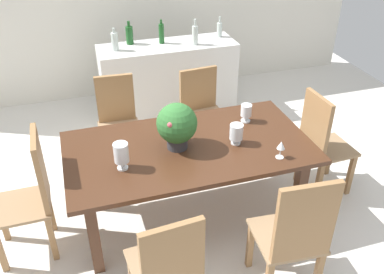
{
  "coord_description": "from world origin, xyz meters",
  "views": [
    {
      "loc": [
        -0.83,
        -2.88,
        2.62
      ],
      "look_at": [
        0.07,
        0.01,
        0.73
      ],
      "focal_mm": 39.66,
      "sensor_mm": 36.0,
      "label": 1
    }
  ],
  "objects_px": {
    "chair_foot_end": "(321,141)",
    "chair_near_left": "(168,268)",
    "crystal_vase_left": "(246,111)",
    "wine_bottle_dark": "(115,41)",
    "crystal_vase_right": "(121,153)",
    "wine_glass": "(281,146)",
    "chair_near_right": "(295,234)",
    "chair_head_end": "(32,192)",
    "chair_far_left": "(118,119)",
    "wine_bottle_amber": "(219,29)",
    "wine_bottle_clear": "(129,35)",
    "wine_bottle_tall": "(161,33)",
    "crystal_vase_center_near": "(236,132)",
    "dining_table": "(189,155)",
    "wine_bottle_green": "(195,35)",
    "flower_centerpiece": "(177,125)",
    "chair_far_right": "(202,108)",
    "kitchen_counter": "(168,82)"
  },
  "relations": [
    {
      "from": "wine_bottle_clear",
      "to": "wine_bottle_green",
      "type": "distance_m",
      "value": 0.75
    },
    {
      "from": "crystal_vase_center_near",
      "to": "wine_glass",
      "type": "distance_m",
      "value": 0.38
    },
    {
      "from": "wine_bottle_clear",
      "to": "chair_far_left",
      "type": "bearing_deg",
      "value": -108.74
    },
    {
      "from": "chair_foot_end",
      "to": "chair_near_left",
      "type": "height_order",
      "value": "chair_foot_end"
    },
    {
      "from": "kitchen_counter",
      "to": "wine_bottle_amber",
      "type": "xyz_separation_m",
      "value": [
        0.67,
        0.08,
        0.56
      ]
    },
    {
      "from": "wine_bottle_dark",
      "to": "chair_foot_end",
      "type": "bearing_deg",
      "value": -49.39
    },
    {
      "from": "chair_near_right",
      "to": "crystal_vase_center_near",
      "type": "xyz_separation_m",
      "value": [
        -0.06,
        0.92,
        0.27
      ]
    },
    {
      "from": "chair_far_left",
      "to": "wine_bottle_clear",
      "type": "relative_size",
      "value": 3.61
    },
    {
      "from": "flower_centerpiece",
      "to": "wine_bottle_dark",
      "type": "xyz_separation_m",
      "value": [
        -0.2,
        1.8,
        0.09
      ]
    },
    {
      "from": "chair_near_right",
      "to": "crystal_vase_right",
      "type": "relative_size",
      "value": 4.89
    },
    {
      "from": "dining_table",
      "to": "chair_head_end",
      "type": "distance_m",
      "value": 1.25
    },
    {
      "from": "chair_head_end",
      "to": "wine_glass",
      "type": "xyz_separation_m",
      "value": [
        1.87,
        -0.37,
        0.28
      ]
    },
    {
      "from": "chair_head_end",
      "to": "crystal_vase_right",
      "type": "height_order",
      "value": "chair_head_end"
    },
    {
      "from": "chair_far_left",
      "to": "wine_bottle_amber",
      "type": "xyz_separation_m",
      "value": [
        1.4,
        0.91,
        0.5
      ]
    },
    {
      "from": "crystal_vase_left",
      "to": "wine_bottle_tall",
      "type": "xyz_separation_m",
      "value": [
        -0.35,
        1.65,
        0.21
      ]
    },
    {
      "from": "chair_near_left",
      "to": "crystal_vase_center_near",
      "type": "relative_size",
      "value": 5.68
    },
    {
      "from": "crystal_vase_left",
      "to": "wine_bottle_dark",
      "type": "xyz_separation_m",
      "value": [
        -0.89,
        1.58,
        0.2
      ]
    },
    {
      "from": "wine_bottle_clear",
      "to": "wine_bottle_tall",
      "type": "distance_m",
      "value": 0.37
    },
    {
      "from": "chair_foot_end",
      "to": "crystal_vase_right",
      "type": "xyz_separation_m",
      "value": [
        -1.81,
        -0.14,
        0.32
      ]
    },
    {
      "from": "chair_near_left",
      "to": "chair_near_right",
      "type": "distance_m",
      "value": 0.88
    },
    {
      "from": "chair_foot_end",
      "to": "wine_bottle_tall",
      "type": "bearing_deg",
      "value": 25.9
    },
    {
      "from": "chair_far_right",
      "to": "chair_head_end",
      "type": "distance_m",
      "value": 1.95
    },
    {
      "from": "chair_near_left",
      "to": "wine_bottle_clear",
      "type": "height_order",
      "value": "wine_bottle_clear"
    },
    {
      "from": "dining_table",
      "to": "crystal_vase_right",
      "type": "xyz_separation_m",
      "value": [
        -0.56,
        -0.15,
        0.22
      ]
    },
    {
      "from": "wine_bottle_green",
      "to": "wine_bottle_dark",
      "type": "distance_m",
      "value": 0.9
    },
    {
      "from": "chair_foot_end",
      "to": "crystal_vase_right",
      "type": "distance_m",
      "value": 1.85
    },
    {
      "from": "chair_far_right",
      "to": "chair_near_left",
      "type": "height_order",
      "value": "chair_near_left"
    },
    {
      "from": "chair_far_right",
      "to": "wine_glass",
      "type": "xyz_separation_m",
      "value": [
        0.19,
        -1.35,
        0.33
      ]
    },
    {
      "from": "crystal_vase_left",
      "to": "wine_bottle_green",
      "type": "distance_m",
      "value": 1.51
    },
    {
      "from": "dining_table",
      "to": "wine_glass",
      "type": "height_order",
      "value": "wine_glass"
    },
    {
      "from": "dining_table",
      "to": "kitchen_counter",
      "type": "height_order",
      "value": "kitchen_counter"
    },
    {
      "from": "crystal_vase_left",
      "to": "wine_bottle_tall",
      "type": "distance_m",
      "value": 1.7
    },
    {
      "from": "chair_head_end",
      "to": "crystal_vase_left",
      "type": "height_order",
      "value": "chair_head_end"
    },
    {
      "from": "chair_far_left",
      "to": "crystal_vase_center_near",
      "type": "bearing_deg",
      "value": -49.0
    },
    {
      "from": "dining_table",
      "to": "chair_head_end",
      "type": "xyz_separation_m",
      "value": [
        -1.24,
        0.0,
        -0.09
      ]
    },
    {
      "from": "chair_far_left",
      "to": "wine_bottle_tall",
      "type": "height_order",
      "value": "wine_bottle_tall"
    },
    {
      "from": "chair_near_left",
      "to": "crystal_vase_right",
      "type": "xyz_separation_m",
      "value": [
        -0.12,
        0.84,
        0.34
      ]
    },
    {
      "from": "wine_bottle_clear",
      "to": "wine_bottle_tall",
      "type": "relative_size",
      "value": 0.96
    },
    {
      "from": "wine_bottle_green",
      "to": "wine_bottle_dark",
      "type": "xyz_separation_m",
      "value": [
        -0.9,
        0.08,
        -0.01
      ]
    },
    {
      "from": "crystal_vase_left",
      "to": "wine_bottle_dark",
      "type": "bearing_deg",
      "value": 119.56
    },
    {
      "from": "crystal_vase_right",
      "to": "wine_glass",
      "type": "distance_m",
      "value": 1.21
    },
    {
      "from": "chair_far_left",
      "to": "chair_foot_end",
      "type": "bearing_deg",
      "value": -26.73
    },
    {
      "from": "flower_centerpiece",
      "to": "kitchen_counter",
      "type": "distance_m",
      "value": 1.92
    },
    {
      "from": "chair_near_left",
      "to": "chair_near_right",
      "type": "relative_size",
      "value": 0.93
    },
    {
      "from": "chair_foot_end",
      "to": "wine_bottle_green",
      "type": "height_order",
      "value": "wine_bottle_green"
    },
    {
      "from": "dining_table",
      "to": "wine_bottle_dark",
      "type": "height_order",
      "value": "wine_bottle_dark"
    },
    {
      "from": "dining_table",
      "to": "chair_near_left",
      "type": "xyz_separation_m",
      "value": [
        -0.44,
        -0.99,
        -0.11
      ]
    },
    {
      "from": "chair_head_end",
      "to": "crystal_vase_right",
      "type": "bearing_deg",
      "value": 76.81
    },
    {
      "from": "wine_bottle_amber",
      "to": "wine_bottle_dark",
      "type": "relative_size",
      "value": 0.96
    },
    {
      "from": "wine_bottle_clear",
      "to": "wine_bottle_tall",
      "type": "xyz_separation_m",
      "value": [
        0.35,
        -0.09,
        0.01
      ]
    }
  ]
}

